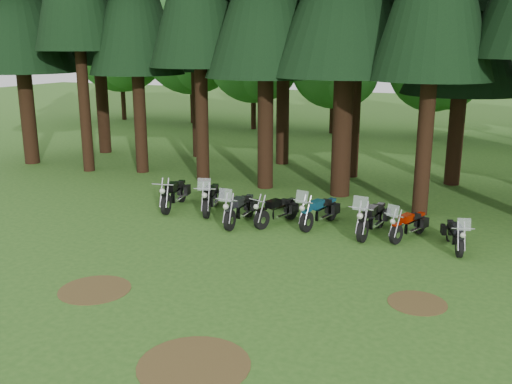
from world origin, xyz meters
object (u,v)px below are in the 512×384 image
Objects in this scene: motorcycle_3 at (277,211)px; motorcycle_5 at (372,219)px; motorcycle_2 at (240,210)px; motorcycle_4 at (319,212)px; motorcycle_6 at (408,225)px; motorcycle_0 at (174,195)px; motorcycle_1 at (211,198)px; motorcycle_7 at (455,236)px.

motorcycle_5 reaches higher than motorcycle_3.
motorcycle_4 is at bearing 16.46° from motorcycle_2.
motorcycle_4 reaches higher than motorcycle_6.
motorcycle_5 is at bearing -13.00° from motorcycle_0.
motorcycle_4 is (4.12, -0.02, -0.02)m from motorcycle_1.
motorcycle_7 is at bearing 5.16° from motorcycle_6.
motorcycle_3 is at bearing -25.40° from motorcycle_1.
motorcycle_1 is (1.50, 0.11, -0.00)m from motorcycle_0.
motorcycle_0 is at bearing 160.74° from motorcycle_7.
motorcycle_2 is at bearing -46.15° from motorcycle_1.
motorcycle_1 reaches higher than motorcycle_2.
motorcycle_0 is 1.21× the size of motorcycle_6.
motorcycle_1 reaches higher than motorcycle_0.
motorcycle_6 is (7.09, -0.12, -0.07)m from motorcycle_1.
motorcycle_1 reaches higher than motorcycle_6.
motorcycle_7 reaches higher than motorcycle_3.
motorcycle_6 is (1.15, 0.07, -0.08)m from motorcycle_5.
motorcycle_0 reaches higher than motorcycle_3.
motorcycle_6 is at bearing 11.42° from motorcycle_4.
motorcycle_5 is (7.44, -0.08, 0.01)m from motorcycle_0.
motorcycle_4 is (1.38, 0.37, 0.04)m from motorcycle_3.
motorcycle_1 reaches higher than motorcycle_3.
motorcycle_7 is (8.52, -0.52, -0.09)m from motorcycle_1.
motorcycle_6 is (5.52, 0.75, -0.06)m from motorcycle_2.
motorcycle_3 is at bearing -16.20° from motorcycle_0.
motorcycle_7 is at bearing -1.24° from motorcycle_5.
motorcycle_5 is at bearing 22.63° from motorcycle_3.
motorcycle_0 is 7.44m from motorcycle_5.
motorcycle_6 is (4.34, 0.27, -0.01)m from motorcycle_3.
motorcycle_0 is 5.63m from motorcycle_4.
motorcycle_0 is 1.51m from motorcycle_1.
motorcycle_3 is 5.77m from motorcycle_7.
motorcycle_5 is (3.19, 0.20, 0.07)m from motorcycle_3.
motorcycle_5 is at bearing -155.61° from motorcycle_6.
motorcycle_6 reaches higher than motorcycle_3.
motorcycle_4 reaches higher than motorcycle_7.
motorcycle_3 is at bearing 19.96° from motorcycle_2.
motorcycle_0 is 3.16m from motorcycle_2.
motorcycle_4 is 1.17× the size of motorcycle_7.
motorcycle_5 is (5.94, -0.19, 0.01)m from motorcycle_1.
motorcycle_2 is 5.57m from motorcycle_6.
motorcycle_5 is 1.22× the size of motorcycle_6.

